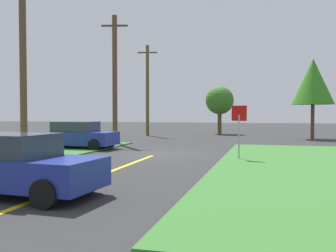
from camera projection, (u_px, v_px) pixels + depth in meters
The scene contains 10 objects.
ground_plane at pixel (158, 154), 20.46m from camera, with size 120.00×120.00×0.00m, color #303030.
lane_stripe_center at pixel (91, 179), 12.72m from camera, with size 0.20×14.00×0.01m, color yellow.
stop_sign at pixel (239, 122), 17.64m from camera, with size 0.68×0.16×2.48m.
parked_car_near_building at pixel (78, 135), 23.14m from camera, with size 4.45×2.34×1.62m.
car_behind_on_main_road at pixel (17, 165), 10.18m from camera, with size 4.37×2.43×1.62m.
utility_pole_near at pixel (23, 58), 17.81m from camera, with size 1.80×0.31×9.12m.
utility_pole_mid at pixel (115, 78), 26.72m from camera, with size 1.78×0.51×8.77m.
utility_pole_far at pixel (148, 89), 35.95m from camera, with size 1.79×0.48×8.30m.
oak_tree_left at pixel (220, 101), 38.82m from camera, with size 2.79×2.79×4.73m.
pine_tree_center at pixel (313, 82), 31.42m from camera, with size 3.33×3.33×6.46m.
Camera 1 is at (5.58, -19.63, 2.19)m, focal length 41.81 mm.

